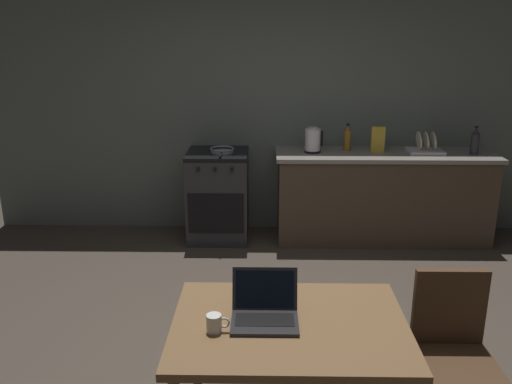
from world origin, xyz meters
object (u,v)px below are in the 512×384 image
object	(u,v)px
chair	(452,346)
dish_rack	(425,148)
coffee_mug	(215,323)
bottle_b	(347,138)
stove_oven	(218,195)
electric_kettle	(313,140)
dining_table	(289,337)
bottle	(475,141)
laptop	(265,312)
frying_pan	(222,150)
cereal_box	(378,139)

from	to	relation	value
chair	dish_rack	distance (m)	2.89
chair	dish_rack	size ratio (longest dim) A/B	2.67
chair	coffee_mug	size ratio (longest dim) A/B	8.26
coffee_mug	bottle_b	xyz separation A→B (m)	(1.05, 3.12, 0.24)
stove_oven	chair	distance (m)	3.15
electric_kettle	dish_rack	world-z (taller)	electric_kettle
dining_table	bottle	bearing A→B (deg)	56.59
laptop	bottle_b	distance (m)	3.13
bottle	dish_rack	size ratio (longest dim) A/B	0.81
bottle	frying_pan	size ratio (longest dim) A/B	0.67
dining_table	dish_rack	size ratio (longest dim) A/B	3.32
bottle	coffee_mug	xyz separation A→B (m)	(-2.27, -2.99, -0.24)
dish_rack	bottle_b	world-z (taller)	bottle_b
dining_table	laptop	xyz separation A→B (m)	(-0.12, 0.02, 0.12)
cereal_box	bottle_b	distance (m)	0.30
dining_table	chair	bearing A→B (deg)	10.40
electric_kettle	cereal_box	distance (m)	0.64
chair	cereal_box	distance (m)	2.87
laptop	coffee_mug	world-z (taller)	laptop
frying_pan	stove_oven	bearing A→B (deg)	151.09
stove_oven	bottle	world-z (taller)	bottle
stove_oven	bottle_b	size ratio (longest dim) A/B	3.31
cereal_box	coffee_mug	bearing A→B (deg)	-113.65
bottle	laptop	bearing A→B (deg)	-125.24
chair	bottle_b	size ratio (longest dim) A/B	3.32
electric_kettle	bottle	bearing A→B (deg)	-1.83
stove_oven	chair	xyz separation A→B (m)	(1.45, -2.80, 0.07)
bottle	bottle_b	distance (m)	1.22
bottle_b	frying_pan	bearing A→B (deg)	-175.00
laptop	dish_rack	distance (m)	3.33
dish_rack	bottle_b	size ratio (longest dim) A/B	1.24
chair	frying_pan	size ratio (longest dim) A/B	2.19
dining_table	cereal_box	bearing A→B (deg)	71.61
frying_pan	cereal_box	world-z (taller)	cereal_box
chair	bottle_b	bearing A→B (deg)	109.41
coffee_mug	laptop	bearing A→B (deg)	25.24
chair	electric_kettle	size ratio (longest dim) A/B	3.62
electric_kettle	laptop	bearing A→B (deg)	-99.05
laptop	frying_pan	xyz separation A→B (m)	(-0.43, 2.90, 0.14)
electric_kettle	dish_rack	distance (m)	1.11
stove_oven	chair	bearing A→B (deg)	-62.64
dish_rack	electric_kettle	bearing A→B (deg)	-180.00
laptop	frying_pan	size ratio (longest dim) A/B	0.77
electric_kettle	frying_pan	xyz separation A→B (m)	(-0.89, -0.03, -0.10)
stove_oven	electric_kettle	world-z (taller)	electric_kettle
dish_rack	chair	bearing A→B (deg)	-102.25
frying_pan	chair	bearing A→B (deg)	-63.20
dining_table	electric_kettle	world-z (taller)	electric_kettle
bottle	bottle_b	size ratio (longest dim) A/B	1.01
stove_oven	bottle	xyz separation A→B (m)	(2.51, -0.05, 0.58)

